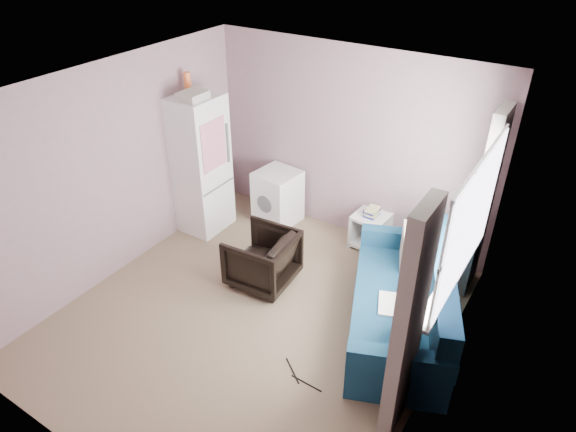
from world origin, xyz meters
name	(u,v)px	position (x,y,z in m)	size (l,w,h in m)	color
room	(252,220)	(0.02, 0.01, 1.25)	(3.84, 4.24, 2.54)	#8D765C
armchair	(262,256)	(-0.28, 0.55, 0.36)	(0.71, 0.66, 0.73)	black
fridge	(198,163)	(-1.69, 1.14, 0.95)	(0.66, 0.64, 2.12)	white
washing_machine	(278,196)	(-0.88, 1.79, 0.39)	(0.59, 0.59, 0.76)	white
side_table	(370,228)	(0.48, 1.91, 0.27)	(0.45, 0.45, 0.58)	white
sofa	(405,307)	(1.44, 0.66, 0.33)	(1.61, 2.24, 0.91)	navy
window_dressing	(452,255)	(1.78, 0.70, 1.11)	(0.17, 2.62, 2.18)	white
floor_cables	(299,377)	(0.85, -0.45, 0.01)	(0.50, 0.21, 0.01)	black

